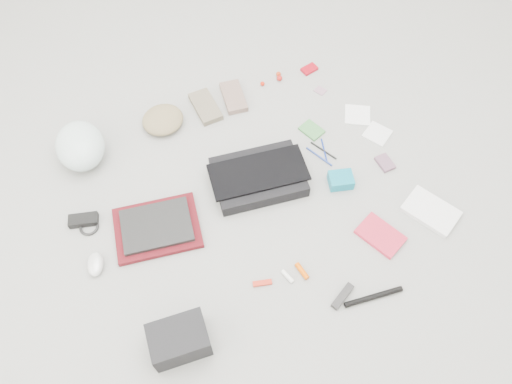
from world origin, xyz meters
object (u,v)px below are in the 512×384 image
laptop (156,226)px  accordion_wallet (341,180)px  messenger_bag (258,177)px  camera_bag (179,340)px  book_red (380,235)px  bike_helmet (80,146)px

laptop → accordion_wallet: accordion_wallet is taller
messenger_bag → camera_bag: size_ratio=1.86×
messenger_bag → laptop: 0.50m
camera_bag → book_red: size_ratio=1.12×
messenger_bag → bike_helmet: 0.84m
book_red → accordion_wallet: accordion_wallet is taller
messenger_bag → accordion_wallet: bearing=-17.6°
bike_helmet → accordion_wallet: (0.95, -0.74, -0.06)m
messenger_bag → camera_bag: bearing=-127.2°
laptop → camera_bag: 0.52m
laptop → accordion_wallet: (0.82, -0.21, -0.01)m
bike_helmet → accordion_wallet: 1.21m
laptop → accordion_wallet: bearing=2.0°
accordion_wallet → laptop: bearing=-171.5°
bike_helmet → book_red: size_ratio=1.44×
book_red → accordion_wallet: bearing=71.5°
bike_helmet → book_red: (0.94, -1.05, -0.07)m
camera_bag → accordion_wallet: camera_bag is taller
bike_helmet → accordion_wallet: size_ratio=2.57×
bike_helmet → camera_bag: 1.03m
messenger_bag → accordion_wallet: 0.38m
bike_helmet → accordion_wallet: bike_helmet is taller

